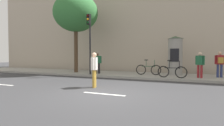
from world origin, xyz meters
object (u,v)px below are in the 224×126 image
at_px(pedestrian_tallest, 97,61).
at_px(bicycle_upright, 148,69).
at_px(poster_column, 175,55).
at_px(pedestrian_in_light_jacket, 200,63).
at_px(pedestrian_with_backpack, 94,67).
at_px(pedestrian_with_bag, 220,62).
at_px(traffic_light, 89,34).
at_px(bicycle_leaning, 172,71).
at_px(street_tree, 76,13).

bearing_deg(pedestrian_tallest, bicycle_upright, 8.15).
bearing_deg(poster_column, pedestrian_in_light_jacket, -41.08).
distance_m(pedestrian_with_backpack, pedestrian_with_bag, 8.09).
xyz_separation_m(pedestrian_tallest, pedestrian_in_light_jacket, (7.13, -0.05, -0.02)).
relative_size(traffic_light, pedestrian_with_backpack, 2.64).
relative_size(pedestrian_with_backpack, bicycle_leaning, 0.93).
height_order(poster_column, street_tree, street_tree).
relative_size(traffic_light, pedestrian_tallest, 2.77).
relative_size(pedestrian_in_light_jacket, bicycle_upright, 0.90).
relative_size(poster_column, pedestrian_in_light_jacket, 1.74).
bearing_deg(bicycle_leaning, street_tree, 172.64).
height_order(pedestrian_in_light_jacket, pedestrian_with_bag, pedestrian_with_bag).
xyz_separation_m(pedestrian_with_bag, bicycle_upright, (-4.44, -0.20, -0.57)).
height_order(pedestrian_with_backpack, bicycle_upright, pedestrian_with_backpack).
xyz_separation_m(pedestrian_tallest, pedestrian_with_bag, (8.27, 0.74, 0.02)).
bearing_deg(pedestrian_with_bag, pedestrian_tallest, -174.85).
relative_size(pedestrian_tallest, bicycle_leaning, 0.89).
xyz_separation_m(traffic_light, pedestrian_tallest, (0.16, 0.92, -1.98)).
bearing_deg(bicycle_upright, pedestrian_with_bag, 2.54).
bearing_deg(pedestrian_with_bag, bicycle_upright, -177.46).
height_order(poster_column, pedestrian_tallest, poster_column).
height_order(pedestrian_tallest, pedestrian_in_light_jacket, pedestrian_in_light_jacket).
height_order(poster_column, pedestrian_with_backpack, poster_column).
relative_size(pedestrian_tallest, pedestrian_in_light_jacket, 0.99).
bearing_deg(poster_column, traffic_light, -158.59).
relative_size(poster_column, pedestrian_with_bag, 1.70).
bearing_deg(bicycle_leaning, bicycle_upright, 145.66).
distance_m(pedestrian_with_backpack, bicycle_upright, 5.68).
xyz_separation_m(traffic_light, street_tree, (-2.07, 1.28, 1.98)).
height_order(pedestrian_tallest, pedestrian_with_bag, pedestrian_with_bag).
distance_m(traffic_light, bicycle_leaning, 6.27).
bearing_deg(pedestrian_in_light_jacket, traffic_light, -173.20).
relative_size(traffic_light, bicycle_leaning, 2.46).
bearing_deg(bicycle_upright, pedestrian_tallest, -171.85).
bearing_deg(bicycle_upright, poster_column, 23.98).
distance_m(pedestrian_tallest, pedestrian_with_bag, 8.30).
distance_m(street_tree, pedestrian_in_light_jacket, 10.18).
height_order(pedestrian_tallest, bicycle_leaning, pedestrian_tallest).
bearing_deg(pedestrian_in_light_jacket, pedestrian_with_bag, 35.06).
bearing_deg(pedestrian_with_backpack, bicycle_leaning, 54.98).
height_order(traffic_light, bicycle_leaning, traffic_light).
height_order(traffic_light, pedestrian_tallest, traffic_light).
bearing_deg(pedestrian_in_light_jacket, pedestrian_with_backpack, -132.99).
relative_size(poster_column, pedestrian_with_backpack, 1.67).
bearing_deg(street_tree, pedestrian_with_backpack, -48.17).
bearing_deg(pedestrian_tallest, pedestrian_with_bag, 5.15).
bearing_deg(pedestrian_with_bag, pedestrian_in_light_jacket, -144.94).
relative_size(poster_column, street_tree, 0.42).
bearing_deg(traffic_light, pedestrian_in_light_jacket, 6.80).
xyz_separation_m(poster_column, street_tree, (-7.78, -0.96, 3.51)).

